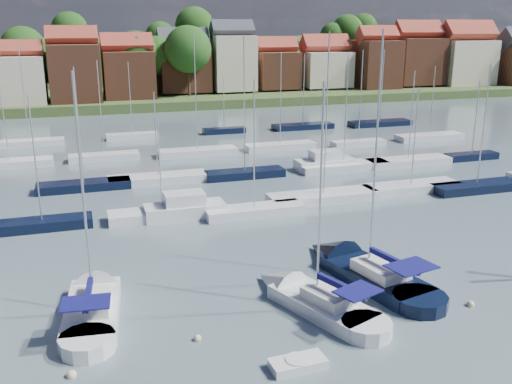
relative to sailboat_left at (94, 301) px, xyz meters
name	(u,v)px	position (x,y,z in m)	size (l,w,h in m)	color
ground	(197,162)	(13.56, 34.71, -0.36)	(260.00, 260.00, 0.00)	#495A63
sailboat_left	(94,301)	(0.00, 0.00, 0.00)	(4.16, 11.45, 15.23)	silver
sailboat_centre	(308,299)	(12.36, -3.55, 0.00)	(6.47, 10.97, 14.54)	silver
sailboat_navy	(357,269)	(17.25, -0.45, -0.01)	(6.08, 13.07, 17.46)	black
tender	(298,364)	(9.31, -9.57, -0.12)	(2.86, 1.44, 0.60)	silver
buoy_a	(72,377)	(-1.35, -6.99, -0.36)	(0.49, 0.49, 0.49)	beige
buoy_c	(198,340)	(5.11, -5.57, -0.36)	(0.43, 0.43, 0.43)	beige
buoy_d	(364,328)	(14.28, -7.12, -0.36)	(0.46, 0.46, 0.46)	beige
buoy_e	(342,261)	(17.21, 1.84, -0.36)	(0.54, 0.54, 0.54)	beige
buoy_f	(470,306)	(21.61, -6.69, -0.36)	(0.47, 0.47, 0.47)	beige
marina_field	(222,167)	(15.47, 29.86, 0.08)	(79.62, 41.41, 15.93)	silver
far_shore_town	(134,69)	(15.79, 127.38, 4.25)	(212.46, 90.00, 22.27)	#415329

